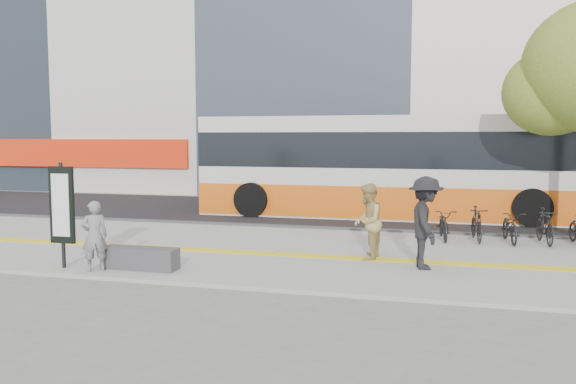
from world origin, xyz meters
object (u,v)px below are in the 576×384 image
(seated_woman, at_px, (94,236))
(pedestrian_dark, at_px, (426,223))
(signboard, at_px, (62,207))
(bus, at_px, (387,170))
(bench, at_px, (140,258))
(pedestrian_tan, at_px, (368,222))

(seated_woman, relative_size, pedestrian_dark, 0.75)
(signboard, distance_m, seated_woman, 0.98)
(bus, height_order, seated_woman, bus)
(signboard, bearing_deg, bench, 10.81)
(bench, bearing_deg, seated_woman, -154.01)
(pedestrian_tan, bearing_deg, pedestrian_dark, 67.02)
(pedestrian_tan, height_order, pedestrian_dark, pedestrian_dark)
(seated_woman, bearing_deg, bus, -155.57)
(bench, relative_size, seated_woman, 1.11)
(bench, distance_m, seated_woman, 1.02)
(bench, bearing_deg, pedestrian_dark, 15.30)
(bus, relative_size, seated_woman, 8.98)
(signboard, xyz_separation_m, bus, (5.76, 10.01, 0.31))
(signboard, relative_size, seated_woman, 1.53)
(signboard, bearing_deg, pedestrian_dark, 14.33)
(bench, bearing_deg, bus, 66.78)
(seated_woman, xyz_separation_m, pedestrian_dark, (6.49, 1.95, 0.24))
(pedestrian_tan, relative_size, pedestrian_dark, 0.88)
(bench, distance_m, pedestrian_tan, 4.97)
(pedestrian_dark, bearing_deg, pedestrian_tan, 52.08)
(signboard, bearing_deg, pedestrian_tan, 22.47)
(signboard, height_order, bus, bus)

